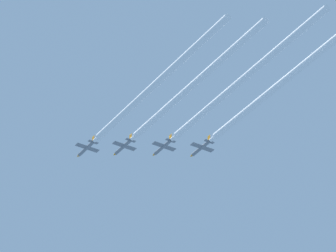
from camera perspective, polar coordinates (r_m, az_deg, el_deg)
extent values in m
cylinder|color=slate|center=(360.97, -4.11, -1.12)|extent=(1.09, 9.44, 1.09)
cone|color=orange|center=(365.11, -4.53, -1.51)|extent=(1.04, 1.59, 1.04)
ellipsoid|color=#0C263F|center=(362.78, -4.26, -1.20)|extent=(0.60, 2.19, 0.49)
cube|color=slate|center=(360.58, -4.07, -1.10)|extent=(7.95, 1.89, 0.12)
cube|color=slate|center=(357.78, -3.77, -0.81)|extent=(3.38, 1.09, 0.12)
cube|color=orange|center=(358.60, -3.77, -0.63)|extent=(0.10, 1.29, 1.69)
cylinder|color=black|center=(357.28, -3.72, -0.76)|extent=(0.82, 0.60, 0.82)
cylinder|color=slate|center=(357.26, -2.24, -1.03)|extent=(1.09, 9.44, 1.09)
cone|color=orange|center=(361.31, -2.69, -1.43)|extent=(1.04, 1.59, 1.04)
ellipsoid|color=#0C263F|center=(359.03, -2.41, -1.12)|extent=(0.60, 2.19, 0.49)
cube|color=slate|center=(356.87, -2.20, -1.01)|extent=(7.95, 1.89, 0.12)
cube|color=slate|center=(354.14, -1.89, -0.72)|extent=(3.38, 1.09, 0.12)
cube|color=orange|center=(354.96, -1.89, -0.54)|extent=(0.10, 1.29, 1.69)
cylinder|color=black|center=(353.65, -1.83, -0.67)|extent=(0.82, 0.60, 0.82)
cylinder|color=slate|center=(355.16, -0.24, -1.05)|extent=(1.09, 9.44, 1.09)
cone|color=orange|center=(359.11, -0.72, -1.45)|extent=(1.04, 1.59, 1.04)
ellipsoid|color=#0C263F|center=(356.89, -0.42, -1.14)|extent=(0.60, 2.19, 0.49)
cube|color=slate|center=(354.78, -0.20, -1.03)|extent=(7.95, 1.89, 0.12)
cube|color=slate|center=(352.12, 0.13, -0.74)|extent=(3.38, 1.09, 0.12)
cube|color=orange|center=(352.94, 0.12, -0.55)|extent=(0.10, 1.29, 1.69)
cylinder|color=black|center=(351.64, 0.19, -0.68)|extent=(0.82, 0.60, 0.82)
cylinder|color=slate|center=(353.84, 1.68, -1.10)|extent=(1.09, 9.44, 1.09)
cone|color=orange|center=(357.69, 1.19, -1.50)|extent=(1.04, 1.59, 1.04)
ellipsoid|color=#0C263F|center=(355.54, 1.50, -1.19)|extent=(0.60, 2.19, 0.49)
cube|color=slate|center=(353.47, 1.73, -1.08)|extent=(7.95, 1.89, 0.12)
cube|color=slate|center=(350.88, 2.08, -0.78)|extent=(3.38, 1.09, 0.12)
cube|color=orange|center=(351.69, 2.06, -0.60)|extent=(0.10, 1.29, 1.69)
cylinder|color=black|center=(350.41, 2.14, -0.73)|extent=(0.82, 0.60, 0.82)
cylinder|color=white|center=(335.24, -1.14, 1.64)|extent=(1.11, 61.11, 1.11)
cylinder|color=white|center=(330.16, -0.47, 2.26)|extent=(2.11, 70.28, 2.11)
cylinder|color=white|center=(333.14, 0.76, 1.63)|extent=(1.11, 58.28, 1.11)
cylinder|color=white|center=(328.43, 1.43, 2.23)|extent=(2.11, 67.02, 2.11)
cylinder|color=white|center=(330.09, 3.17, 1.84)|extent=(1.11, 63.22, 1.11)
cylinder|color=white|center=(325.17, 3.94, 2.49)|extent=(2.11, 72.70, 2.11)
cylinder|color=white|center=(330.54, 5.08, 1.65)|extent=(1.11, 59.89, 1.11)
cylinder|color=white|center=(326.01, 5.84, 2.26)|extent=(2.11, 68.88, 2.11)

